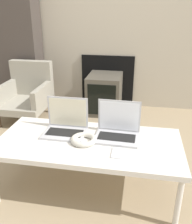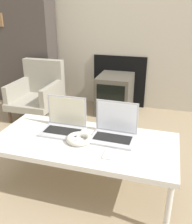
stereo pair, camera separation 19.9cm
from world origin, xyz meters
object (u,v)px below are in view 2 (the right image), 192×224
object	(u,v)px
laptop_right	(114,130)
tv	(115,94)
laptop_left	(64,123)
phone	(109,154)
headphones	(79,139)
armchair	(39,90)

from	to	relation	value
laptop_right	tv	bearing A→B (deg)	103.99
laptop_left	phone	size ratio (longest dim) A/B	2.42
laptop_left	headphones	bearing A→B (deg)	-37.96
laptop_left	armchair	distance (m)	1.36
laptop_left	phone	distance (m)	0.47
laptop_left	laptop_right	size ratio (longest dim) A/B	0.98
tv	phone	bearing A→B (deg)	-78.88
headphones	laptop_left	bearing A→B (deg)	142.24
laptop_right	phone	distance (m)	0.24
laptop_right	tv	size ratio (longest dim) A/B	0.63
headphones	armchair	xyz separation A→B (m)	(-0.98, 1.21, -0.11)
headphones	phone	xyz separation A→B (m)	(0.24, -0.11, -0.01)
phone	laptop_right	bearing A→B (deg)	94.98
phone	tv	xyz separation A→B (m)	(-0.32, 1.65, -0.17)
headphones	phone	bearing A→B (deg)	-23.43
laptop_left	phone	bearing A→B (deg)	-29.91
laptop_left	headphones	size ratio (longest dim) A/B	1.70
laptop_left	armchair	world-z (taller)	armchair
laptop_left	laptop_right	world-z (taller)	same
armchair	tv	bearing A→B (deg)	20.09
armchair	laptop_right	bearing A→B (deg)	-42.07
tv	laptop_right	bearing A→B (deg)	-77.89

